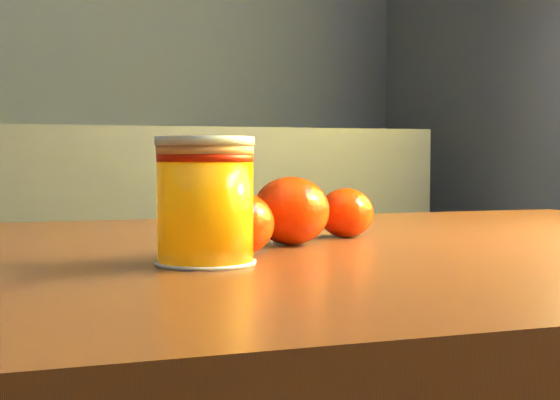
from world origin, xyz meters
name	(u,v)px	position (x,y,z in m)	size (l,w,h in m)	color
table	(339,350)	(0.99, 0.24, 0.66)	(1.02, 0.73, 0.76)	brown
juice_glass	(205,202)	(0.84, 0.15, 0.80)	(0.07, 0.07, 0.09)	orange
orange_front	(291,211)	(0.94, 0.25, 0.79)	(0.07, 0.07, 0.06)	#EF3104
orange_back	(346,213)	(1.02, 0.30, 0.78)	(0.06, 0.06, 0.05)	#EF3104
orange_extra	(238,224)	(0.88, 0.19, 0.78)	(0.06, 0.06, 0.05)	#EF3104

